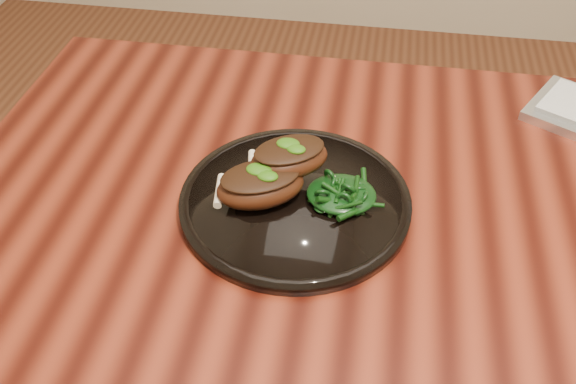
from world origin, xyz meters
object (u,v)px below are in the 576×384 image
object	(u,v)px
plate	(295,201)
greens_heap	(342,191)
desk	(518,275)
lamb_chop_front	(260,184)

from	to	relation	value
plate	greens_heap	size ratio (longest dim) A/B	3.34
desk	greens_heap	world-z (taller)	greens_heap
plate	greens_heap	xyz separation A→B (m)	(0.06, 0.01, 0.02)
plate	greens_heap	world-z (taller)	greens_heap
lamb_chop_front	greens_heap	world-z (taller)	lamb_chop_front
desk	plate	distance (m)	0.32
plate	lamb_chop_front	distance (m)	0.06
desk	plate	size ratio (longest dim) A/B	5.18
lamb_chop_front	desk	bearing A→B (deg)	1.92
greens_heap	lamb_chop_front	bearing A→B (deg)	-171.04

